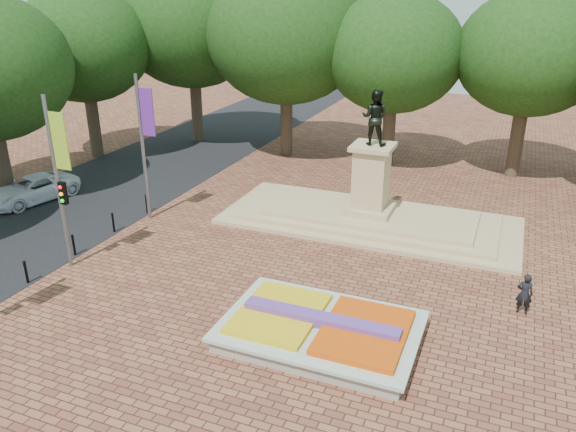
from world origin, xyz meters
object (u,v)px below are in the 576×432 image
at_px(flower_bed, 321,329).
at_px(pedestrian, 525,294).
at_px(van, 32,189).
at_px(monument, 369,206).

xyz_separation_m(flower_bed, pedestrian, (6.03, 4.19, 0.39)).
height_order(flower_bed, van, van).
bearing_deg(van, pedestrian, 9.29).
xyz_separation_m(van, pedestrian, (24.35, -1.88, 0.09)).
height_order(monument, pedestrian, monument).
bearing_deg(flower_bed, van, 161.66).
bearing_deg(monument, flower_bed, -84.13).
distance_m(flower_bed, pedestrian, 7.35).
relative_size(van, pedestrian, 3.17).
height_order(van, pedestrian, pedestrian).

